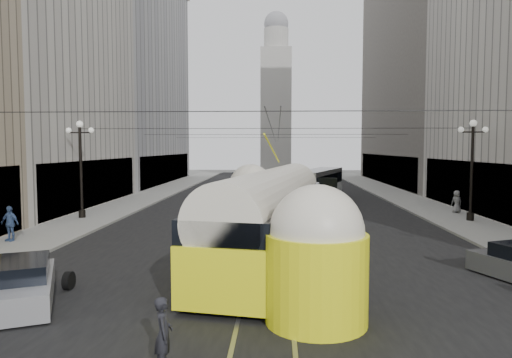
# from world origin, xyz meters

# --- Properties ---
(ground) EXTENTS (170.00, 170.00, 0.00)m
(ground) POSITION_xyz_m (0.00, 0.00, 0.00)
(ground) COLOR slate
(ground) RESTS_ON ground
(road) EXTENTS (20.00, 85.00, 0.02)m
(road) POSITION_xyz_m (0.00, 32.50, 0.00)
(road) COLOR black
(road) RESTS_ON ground
(sidewalk_left) EXTENTS (4.00, 72.00, 0.15)m
(sidewalk_left) POSITION_xyz_m (-12.00, 36.00, 0.07)
(sidewalk_left) COLOR gray
(sidewalk_left) RESTS_ON ground
(sidewalk_right) EXTENTS (4.00, 72.00, 0.15)m
(sidewalk_right) POSITION_xyz_m (12.00, 36.00, 0.07)
(sidewalk_right) COLOR gray
(sidewalk_right) RESTS_ON ground
(rail_left) EXTENTS (0.12, 85.00, 0.04)m
(rail_left) POSITION_xyz_m (-0.75, 32.50, 0.00)
(rail_left) COLOR gray
(rail_left) RESTS_ON ground
(rail_right) EXTENTS (0.12, 85.00, 0.04)m
(rail_right) POSITION_xyz_m (0.75, 32.50, 0.00)
(rail_right) COLOR gray
(rail_right) RESTS_ON ground
(building_left_far) EXTENTS (12.60, 28.60, 28.60)m
(building_left_far) POSITION_xyz_m (-19.99, 48.00, 14.31)
(building_left_far) COLOR #999999
(building_left_far) RESTS_ON ground
(building_right_far) EXTENTS (12.60, 32.60, 32.60)m
(building_right_far) POSITION_xyz_m (20.00, 48.00, 16.31)
(building_right_far) COLOR #514C47
(building_right_far) RESTS_ON ground
(distant_tower) EXTENTS (6.00, 6.00, 31.36)m
(distant_tower) POSITION_xyz_m (0.00, 80.00, 14.97)
(distant_tower) COLOR #B2AFA8
(distant_tower) RESTS_ON ground
(lamppost_left_mid) EXTENTS (1.86, 0.44, 6.37)m
(lamppost_left_mid) POSITION_xyz_m (-12.60, 18.00, 3.74)
(lamppost_left_mid) COLOR black
(lamppost_left_mid) RESTS_ON sidewalk_left
(lamppost_right_mid) EXTENTS (1.86, 0.44, 6.37)m
(lamppost_right_mid) POSITION_xyz_m (12.60, 18.00, 3.74)
(lamppost_right_mid) COLOR black
(lamppost_right_mid) RESTS_ON sidewalk_right
(catenary) EXTENTS (25.00, 72.00, 0.23)m
(catenary) POSITION_xyz_m (0.12, 31.49, 5.88)
(catenary) COLOR black
(catenary) RESTS_ON ground
(streetcar) EXTENTS (5.43, 17.35, 3.86)m
(streetcar) POSITION_xyz_m (0.07, 8.16, 1.88)
(streetcar) COLOR #F6F615
(streetcar) RESTS_ON ground
(city_bus) EXTENTS (5.64, 11.15, 2.73)m
(city_bus) POSITION_xyz_m (4.14, 30.94, 1.49)
(city_bus) COLOR #B5B7BB
(city_bus) RESTS_ON ground
(sedan_silver) EXTENTS (3.46, 4.69, 1.37)m
(sedan_silver) POSITION_xyz_m (-7.50, 1.92, 0.62)
(sedan_silver) COLOR #A7A7AB
(sedan_silver) RESTS_ON ground
(sedan_white_far) EXTENTS (2.37, 4.92, 1.51)m
(sedan_white_far) POSITION_xyz_m (3.50, 40.18, 0.68)
(sedan_white_far) COLOR white
(sedan_white_far) RESTS_ON ground
(sedan_dark_far) EXTENTS (2.04, 4.33, 1.33)m
(sedan_dark_far) POSITION_xyz_m (-5.13, 52.53, 0.60)
(sedan_dark_far) COLOR black
(sedan_dark_far) RESTS_ON ground
(pedestrian_crossing_a) EXTENTS (0.50, 0.66, 1.63)m
(pedestrian_crossing_a) POSITION_xyz_m (-2.10, -2.00, 0.81)
(pedestrian_crossing_a) COLOR black
(pedestrian_crossing_a) RESTS_ON ground
(pedestrian_crossing_b) EXTENTS (0.96, 1.10, 1.90)m
(pedestrian_crossing_b) POSITION_xyz_m (0.34, 3.65, 0.95)
(pedestrian_crossing_b) COLOR beige
(pedestrian_crossing_b) RESTS_ON ground
(pedestrian_sidewalk_right) EXTENTS (0.86, 0.63, 1.59)m
(pedestrian_sidewalk_right) POSITION_xyz_m (13.05, 21.41, 0.94)
(pedestrian_sidewalk_right) COLOR slate
(pedestrian_sidewalk_right) RESTS_ON sidewalk_right
(pedestrian_sidewalk_left) EXTENTS (1.13, 0.80, 1.75)m
(pedestrian_sidewalk_left) POSITION_xyz_m (-12.93, 10.40, 1.02)
(pedestrian_sidewalk_left) COLOR #3E5887
(pedestrian_sidewalk_left) RESTS_ON sidewalk_left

